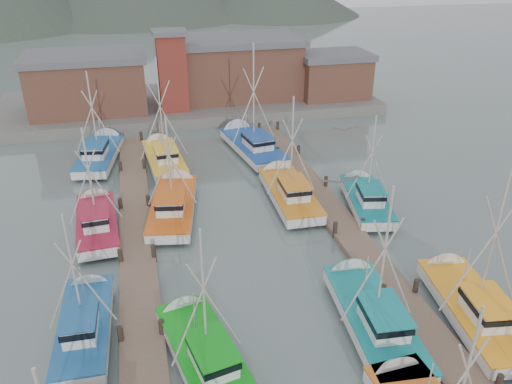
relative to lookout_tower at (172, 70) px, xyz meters
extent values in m
plane|color=#50605C|center=(2.00, -33.00, -5.55)|extent=(260.00, 260.00, 0.00)
cube|color=brown|center=(-5.00, -29.00, -5.35)|extent=(2.20, 46.00, 0.40)
cylinder|color=black|center=(-6.00, -35.00, -5.10)|extent=(0.30, 0.30, 1.50)
cylinder|color=black|center=(-6.00, -28.00, -5.10)|extent=(0.30, 0.30, 1.50)
cylinder|color=black|center=(-6.00, -21.00, -5.10)|extent=(0.30, 0.30, 1.50)
cylinder|color=black|center=(-6.00, -14.00, -5.10)|extent=(0.30, 0.30, 1.50)
cylinder|color=black|center=(-6.00, -7.00, -5.10)|extent=(0.30, 0.30, 1.50)
cylinder|color=black|center=(-4.00, -35.00, -5.10)|extent=(0.30, 0.30, 1.50)
cylinder|color=black|center=(-4.00, -28.00, -5.10)|extent=(0.30, 0.30, 1.50)
cylinder|color=black|center=(-4.00, -21.00, -5.10)|extent=(0.30, 0.30, 1.50)
cylinder|color=black|center=(-4.00, -14.00, -5.10)|extent=(0.30, 0.30, 1.50)
cylinder|color=black|center=(-4.00, -7.00, -5.10)|extent=(0.30, 0.30, 1.50)
cube|color=brown|center=(9.00, -29.00, -5.35)|extent=(2.20, 46.00, 0.40)
cylinder|color=black|center=(8.00, -35.00, -5.10)|extent=(0.30, 0.30, 1.50)
cylinder|color=black|center=(8.00, -28.00, -5.10)|extent=(0.30, 0.30, 1.50)
cylinder|color=black|center=(8.00, -21.00, -5.10)|extent=(0.30, 0.30, 1.50)
cylinder|color=black|center=(8.00, -14.00, -5.10)|extent=(0.30, 0.30, 1.50)
cylinder|color=black|center=(8.00, -7.00, -5.10)|extent=(0.30, 0.30, 1.50)
cylinder|color=black|center=(10.00, -35.00, -5.10)|extent=(0.30, 0.30, 1.50)
cylinder|color=black|center=(10.00, -28.00, -5.10)|extent=(0.30, 0.30, 1.50)
cylinder|color=black|center=(10.00, -21.00, -5.10)|extent=(0.30, 0.30, 1.50)
cylinder|color=black|center=(10.00, -14.00, -5.10)|extent=(0.30, 0.30, 1.50)
cylinder|color=black|center=(10.00, -7.00, -5.10)|extent=(0.30, 0.30, 1.50)
cube|color=slate|center=(2.00, 4.00, -4.95)|extent=(44.00, 16.00, 1.20)
cube|color=brown|center=(-9.00, 2.00, -1.60)|extent=(12.00, 8.00, 5.50)
cube|color=#5E5E63|center=(-9.00, 2.00, 1.50)|extent=(12.72, 8.48, 0.70)
cube|color=brown|center=(8.00, 4.00, -1.25)|extent=(14.00, 9.00, 6.20)
cube|color=#5E5E63|center=(8.00, 4.00, 2.20)|extent=(14.84, 9.54, 0.70)
cube|color=brown|center=(19.00, 1.00, -2.10)|extent=(8.00, 6.00, 4.50)
cube|color=#5E5E63|center=(19.00, 1.00, 0.50)|extent=(8.48, 6.36, 0.70)
cube|color=maroon|center=(0.00, 0.00, -0.35)|extent=(3.00, 3.00, 8.00)
cube|color=#5E5E63|center=(0.00, 0.00, 3.90)|extent=(3.60, 3.60, 0.50)
cone|color=#3E483C|center=(-3.00, 97.00, -5.55)|extent=(140.00, 140.00, 30.00)
cone|color=#3E483C|center=(37.00, 87.00, -5.55)|extent=(90.00, 90.00, 24.00)
cone|color=silver|center=(5.82, -40.01, -5.00)|extent=(2.58, 1.26, 2.52)
cylinder|color=#B8B4A9|center=(6.08, -44.19, -1.26)|extent=(0.12, 0.12, 6.37)
cube|color=#111938|center=(-2.15, -37.48, -5.50)|extent=(3.60, 7.25, 0.70)
cube|color=silver|center=(-2.15, -37.48, -4.85)|extent=(4.09, 8.24, 0.80)
cube|color=#0B9616|center=(-2.15, -37.48, -4.47)|extent=(4.18, 8.34, 0.10)
cone|color=silver|center=(-2.93, -33.61, -5.00)|extent=(2.64, 1.57, 2.47)
cube|color=silver|center=(-1.96, -38.40, -3.90)|extent=(2.03, 2.64, 1.10)
cube|color=black|center=(-1.96, -38.40, -3.67)|extent=(2.18, 2.89, 0.28)
cube|color=#0B9616|center=(-1.96, -38.40, -3.31)|extent=(2.31, 3.06, 0.07)
cylinder|color=#B8B4A9|center=(-2.11, -37.63, -1.15)|extent=(0.13, 0.13, 6.61)
cylinder|color=#B8B4A9|center=(-2.61, -37.73, -1.92)|extent=(2.33, 0.55, 5.16)
cylinder|color=#B8B4A9|center=(-1.62, -37.53, -1.92)|extent=(2.33, 0.55, 5.16)
cylinder|color=#B8B4A9|center=(-2.43, -36.08, -3.25)|extent=(0.08, 0.08, 2.20)
cube|color=#111938|center=(6.55, -36.91, -5.50)|extent=(3.08, 7.76, 0.70)
cube|color=silver|center=(6.55, -36.91, -4.85)|extent=(3.50, 8.81, 0.80)
cube|color=#118285|center=(6.55, -36.91, -4.47)|extent=(3.59, 8.91, 0.10)
cone|color=silver|center=(6.90, -32.62, -5.00)|extent=(2.77, 1.32, 2.69)
cube|color=silver|center=(6.46, -37.94, -3.90)|extent=(1.94, 2.72, 1.10)
cube|color=black|center=(6.46, -37.94, -3.67)|extent=(2.08, 2.98, 0.28)
cube|color=#118285|center=(6.46, -37.94, -3.31)|extent=(2.20, 3.17, 0.07)
cylinder|color=#B8B4A9|center=(6.53, -37.08, -0.83)|extent=(0.13, 0.13, 7.24)
cylinder|color=#B8B4A9|center=(5.98, -37.03, -1.68)|extent=(2.58, 0.30, 5.66)
cylinder|color=#B8B4A9|center=(7.08, -37.12, -1.68)|extent=(2.58, 0.30, 5.66)
cylinder|color=#B8B4A9|center=(6.67, -35.36, -3.25)|extent=(0.08, 0.08, 2.40)
cube|color=#111938|center=(-7.71, -34.03, -5.50)|extent=(2.31, 6.53, 0.70)
cube|color=silver|center=(-7.71, -34.03, -4.85)|extent=(2.62, 7.42, 0.80)
cube|color=#1C5791|center=(-7.71, -34.03, -4.47)|extent=(2.70, 7.50, 0.10)
cone|color=silver|center=(-7.60, -30.35, -5.00)|extent=(2.33, 1.17, 2.29)
cube|color=silver|center=(-7.74, -34.91, -3.90)|extent=(1.55, 2.25, 1.10)
cube|color=black|center=(-7.74, -34.91, -3.67)|extent=(1.65, 2.47, 0.28)
cube|color=#1C5791|center=(-7.74, -34.91, -3.31)|extent=(1.75, 2.62, 0.07)
cylinder|color=#B8B4A9|center=(-7.72, -34.17, -1.39)|extent=(0.11, 0.11, 6.13)
cylinder|color=#B8B4A9|center=(-8.22, -34.16, -2.11)|extent=(2.20, 0.15, 4.79)
cylinder|color=#B8B4A9|center=(-7.21, -34.19, -2.11)|extent=(2.20, 0.15, 4.79)
cylinder|color=#B8B4A9|center=(-7.67, -32.70, -3.25)|extent=(0.07, 0.07, 2.20)
cube|color=#111938|center=(11.92, -37.53, -5.50)|extent=(3.46, 7.65, 0.70)
cube|color=silver|center=(11.92, -37.53, -4.85)|extent=(3.94, 8.70, 0.80)
cube|color=#FF9F1C|center=(11.92, -37.53, -4.47)|extent=(4.03, 8.79, 0.10)
cone|color=silver|center=(12.52, -33.37, -5.00)|extent=(2.78, 1.47, 2.65)
cube|color=silver|center=(11.77, -38.52, -3.90)|extent=(2.06, 2.74, 1.10)
cube|color=black|center=(11.77, -38.52, -3.67)|extent=(2.20, 3.00, 0.28)
cube|color=#FF9F1C|center=(11.77, -38.52, -3.31)|extent=(2.33, 3.18, 0.07)
cylinder|color=#B8B4A9|center=(11.89, -37.69, -0.28)|extent=(0.14, 0.14, 8.35)
cylinder|color=#B8B4A9|center=(11.34, -37.61, -1.26)|extent=(2.95, 0.52, 6.52)
cylinder|color=#B8B4A9|center=(12.45, -37.77, -1.26)|extent=(2.95, 0.52, 6.52)
cylinder|color=#B8B4A9|center=(12.13, -36.03, -3.25)|extent=(0.08, 0.08, 2.45)
cube|color=#111938|center=(-2.27, -22.26, -5.50)|extent=(3.93, 8.23, 0.70)
cube|color=silver|center=(-2.27, -22.26, -4.85)|extent=(4.47, 9.35, 0.80)
cube|color=#D95814|center=(-2.27, -22.26, -4.47)|extent=(4.57, 9.45, 0.10)
cone|color=silver|center=(-1.47, -17.85, -5.00)|extent=(2.96, 1.58, 2.80)
cube|color=silver|center=(-2.46, -23.32, -3.90)|extent=(2.26, 2.97, 1.10)
cube|color=black|center=(-2.46, -23.32, -3.67)|extent=(2.42, 3.26, 0.28)
cube|color=#D95814|center=(-2.46, -23.32, -3.31)|extent=(2.57, 3.45, 0.07)
cylinder|color=#B8B4A9|center=(-2.30, -22.44, -1.19)|extent=(0.15, 0.15, 6.52)
cylinder|color=#B8B4A9|center=(-2.86, -22.34, -1.96)|extent=(2.32, 0.51, 5.10)
cylinder|color=#B8B4A9|center=(-1.73, -22.54, -1.96)|extent=(2.32, 0.51, 5.10)
cylinder|color=#B8B4A9|center=(-1.98, -20.67, -3.25)|extent=(0.08, 0.08, 2.50)
cube|color=#111938|center=(6.57, -22.35, -5.50)|extent=(2.66, 7.72, 0.70)
cube|color=silver|center=(6.57, -22.35, -4.85)|extent=(3.03, 8.77, 0.80)
cube|color=orange|center=(6.57, -22.35, -4.47)|extent=(3.12, 8.86, 0.10)
cone|color=silver|center=(6.66, -18.00, -5.00)|extent=(2.75, 1.16, 2.72)
cube|color=silver|center=(6.54, -23.40, -3.90)|extent=(1.82, 2.65, 1.10)
cube|color=black|center=(6.54, -23.40, -3.67)|extent=(1.93, 2.91, 0.28)
cube|color=orange|center=(6.54, -23.40, -3.31)|extent=(2.05, 3.09, 0.07)
cylinder|color=#B8B4A9|center=(6.56, -22.53, -0.81)|extent=(0.12, 0.12, 7.29)
cylinder|color=#B8B4A9|center=(6.01, -22.51, -1.66)|extent=(2.60, 0.15, 5.70)
cylinder|color=#B8B4A9|center=(7.12, -22.54, -1.66)|extent=(2.60, 0.15, 5.70)
cylinder|color=#B8B4A9|center=(6.60, -20.78, -3.25)|extent=(0.07, 0.07, 2.43)
cube|color=#111938|center=(-7.55, -23.47, -5.50)|extent=(2.69, 7.07, 0.70)
cube|color=silver|center=(-7.55, -23.47, -4.85)|extent=(3.06, 8.03, 0.80)
cube|color=maroon|center=(-7.55, -23.47, -4.47)|extent=(3.14, 8.11, 0.10)
cone|color=silver|center=(-7.80, -19.53, -5.00)|extent=(2.52, 1.25, 2.46)
cube|color=silver|center=(-7.49, -24.41, -3.90)|extent=(1.74, 2.46, 1.10)
cube|color=black|center=(-7.49, -24.41, -3.67)|extent=(1.85, 2.70, 0.28)
cube|color=maroon|center=(-7.49, -24.41, -3.31)|extent=(1.97, 2.87, 0.07)
cylinder|color=#B8B4A9|center=(-7.54, -23.62, -1.18)|extent=(0.13, 0.13, 6.54)
cylinder|color=#B8B4A9|center=(-8.08, -23.66, -1.95)|extent=(2.34, 0.24, 5.11)
cylinder|color=#B8B4A9|center=(-7.00, -23.59, -1.95)|extent=(2.34, 0.24, 5.11)
cylinder|color=#B8B4A9|center=(-7.64, -22.05, -3.25)|extent=(0.07, 0.07, 2.36)
cube|color=#111938|center=(11.79, -24.71, -5.50)|extent=(3.48, 7.00, 0.70)
cube|color=silver|center=(11.79, -24.71, -4.85)|extent=(3.95, 7.95, 0.80)
cube|color=#0B747B|center=(11.79, -24.71, -4.47)|extent=(4.04, 8.04, 0.10)
cone|color=silver|center=(12.54, -20.98, -5.00)|extent=(2.57, 1.55, 2.40)
cube|color=silver|center=(11.61, -25.61, -3.90)|extent=(1.97, 2.54, 1.10)
cube|color=black|center=(11.61, -25.61, -3.67)|extent=(2.11, 2.79, 0.28)
cube|color=#0B747B|center=(11.61, -25.61, -3.31)|extent=(2.24, 2.96, 0.07)
cylinder|color=#B8B4A9|center=(11.76, -24.86, -1.34)|extent=(0.13, 0.13, 6.23)
cylinder|color=#B8B4A9|center=(11.26, -24.76, -2.07)|extent=(2.20, 0.52, 4.87)
cylinder|color=#B8B4A9|center=(12.26, -24.96, -2.07)|extent=(2.20, 0.52, 4.87)
cylinder|color=#B8B4A9|center=(12.06, -23.37, -3.25)|extent=(0.08, 0.08, 2.23)
cube|color=#111938|center=(-2.20, -13.18, -5.50)|extent=(3.04, 7.66, 0.70)
cube|color=silver|center=(-2.20, -13.18, -4.85)|extent=(3.45, 8.71, 0.80)
cube|color=yellow|center=(-2.20, -13.18, -4.47)|extent=(3.54, 8.80, 0.10)
cone|color=silver|center=(-2.55, -8.94, -5.00)|extent=(2.74, 1.31, 2.66)
cube|color=silver|center=(-2.12, -14.20, -3.90)|extent=(1.92, 2.68, 1.10)
cube|color=black|center=(-2.12, -14.20, -3.67)|extent=(2.05, 2.95, 0.28)
cube|color=yellow|center=(-2.12, -14.20, -3.31)|extent=(2.17, 3.13, 0.07)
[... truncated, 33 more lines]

